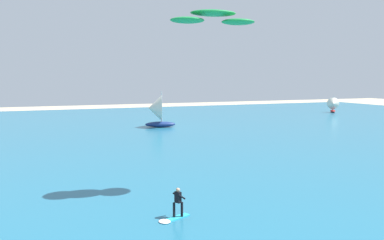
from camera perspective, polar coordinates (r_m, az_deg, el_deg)
The scene contains 5 objects.
ocean at distance 52.30m, azimuth -11.51°, elevation -2.13°, with size 160.00×90.00×0.10m, color #236B89.
kitesurfer at distance 20.73m, azimuth -2.57°, elevation -13.27°, with size 2.02×1.26×1.67m.
kite at distance 24.94m, azimuth 3.24°, elevation 15.35°, with size 5.83×2.65×0.85m.
sailboat_far_left at distance 89.07m, azimuth 20.81°, elevation 2.19°, with size 3.19×3.36×3.74m.
sailboat_trailing at distance 58.10m, azimuth -5.55°, elevation 1.40°, with size 4.97×4.36×5.60m.
Camera 1 is at (-8.71, -0.52, 7.67)m, focal length 34.82 mm.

